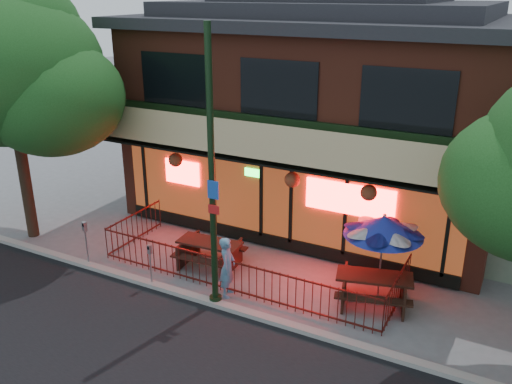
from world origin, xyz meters
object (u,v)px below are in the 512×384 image
Objects in this scene: patio_umbrella at (384,226)px; picnic_table_left at (210,250)px; street_tree_left at (10,60)px; street_light at (212,189)px; pedestrian at (227,267)px; picnic_table_right at (374,285)px; parking_meter_near at (150,258)px; parking_meter_far at (86,236)px.

picnic_table_left is at bearing -170.86° from patio_umbrella.
street_tree_left is at bearing -172.24° from picnic_table_left.
pedestrian is at bearing 81.63° from street_light.
pedestrian is (7.53, -0.29, -4.84)m from street_tree_left.
parking_meter_near is at bearing -160.68° from picnic_table_right.
street_light reaches higher than parking_meter_far.
patio_umbrella is at bearing 9.14° from picnic_table_left.
parking_meter_far is at bearing -163.19° from patio_umbrella.
street_tree_left is 12.24m from picnic_table_right.
street_light reaches higher than picnic_table_left.
pedestrian is 1.20× the size of parking_meter_far.
parking_meter_far reaches higher than picnic_table_right.
picnic_table_right is 1.80× the size of parking_meter_near.
street_light is 3.33m from picnic_table_left.
street_tree_left reaches higher than parking_meter_near.
patio_umbrella reaches higher than parking_meter_far.
parking_meter_far reaches higher than parking_meter_near.
street_tree_left is 4.84× the size of pedestrian.
street_light is at bearing -6.04° from street_tree_left.
street_light is 0.87× the size of street_tree_left.
picnic_table_left is (-1.21, 1.64, -2.63)m from street_light.
parking_meter_far is at bearing -152.74° from picnic_table_left.
patio_umbrella reaches higher than picnic_table_right.
parking_meter_near is at bearing -1.92° from parking_meter_far.
pedestrian is (1.28, -1.14, 0.31)m from picnic_table_left.
street_tree_left is at bearing 173.96° from street_light.
patio_umbrella is (3.59, 2.41, -1.17)m from street_light.
pedestrian is (-3.52, -1.38, 0.29)m from picnic_table_right.
picnic_table_right is at bearing 5.67° from street_tree_left.
pedestrian reaches higher than parking_meter_far.
parking_meter_near is (-5.59, -2.49, -1.14)m from patio_umbrella.
picnic_table_right is 8.21m from parking_meter_far.
pedestrian is at bearing -41.51° from picnic_table_left.
street_tree_left is 7.34m from parking_meter_near.
parking_meter_far is (-3.18, -1.64, 0.42)m from picnic_table_left.
picnic_table_left is 4.81m from picnic_table_right.
street_tree_left reaches higher than parking_meter_far.
parking_meter_near is (-2.00, -0.08, -2.31)m from street_light.
street_tree_left is at bearing 165.64° from parking_meter_far.
street_light reaches higher than patio_umbrella.
parking_meter_far is at bearing -166.73° from picnic_table_right.
pedestrian is at bearing -151.48° from patio_umbrella.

